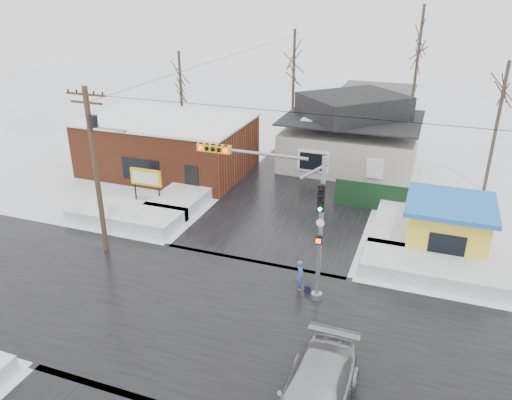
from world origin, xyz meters
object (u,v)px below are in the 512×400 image
(utility_pole, at_px, (96,163))
(car, at_px, (315,397))
(kiosk, at_px, (448,226))
(traffic_signal, at_px, (287,206))
(pedestrian, at_px, (300,275))
(marquee_sign, at_px, (146,178))

(utility_pole, bearing_deg, car, -28.15)
(utility_pole, height_order, car, utility_pole)
(kiosk, bearing_deg, traffic_signal, -135.16)
(pedestrian, bearing_deg, car, -178.74)
(car, bearing_deg, utility_pole, 152.81)
(traffic_signal, bearing_deg, pedestrian, 40.01)
(utility_pole, xyz_separation_m, marquee_sign, (-1.07, 5.99, -3.19))
(kiosk, height_order, car, kiosk)
(kiosk, distance_m, pedestrian, 9.19)
(traffic_signal, height_order, kiosk, traffic_signal)
(marquee_sign, distance_m, pedestrian, 13.52)
(utility_pole, distance_m, kiosk, 18.95)
(kiosk, bearing_deg, car, -106.01)
(pedestrian, height_order, car, car)
(traffic_signal, distance_m, kiosk, 10.43)
(utility_pole, bearing_deg, kiosk, 20.44)
(traffic_signal, relative_size, kiosk, 1.52)
(utility_pole, relative_size, marquee_sign, 3.53)
(utility_pole, relative_size, kiosk, 1.96)
(traffic_signal, xyz_separation_m, pedestrian, (0.62, 0.52, -3.77))
(traffic_signal, bearing_deg, kiosk, 44.84)
(utility_pole, bearing_deg, traffic_signal, -2.95)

